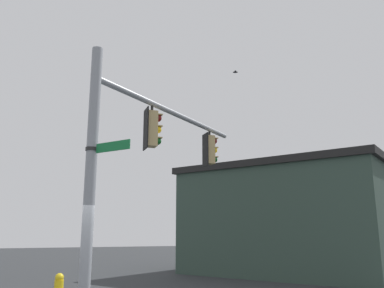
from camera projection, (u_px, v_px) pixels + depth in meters
name	position (u px, v px, depth m)	size (l,w,h in m)	color
signal_pole	(91.00, 175.00, 9.14)	(0.27, 0.27, 6.40)	gray
mast_arm	(176.00, 114.00, 12.64)	(0.17, 0.17, 7.13)	gray
traffic_light_nearest_pole	(152.00, 129.00, 11.43)	(0.54, 0.49, 1.31)	black
traffic_light_mid_inner	(210.00, 150.00, 14.40)	(0.54, 0.49, 1.31)	black
street_name_sign	(102.00, 148.00, 9.11)	(1.06, 0.90, 0.22)	#147238
bird_flying	(235.00, 72.00, 13.96)	(0.29, 0.19, 0.09)	black
storefront_building	(290.00, 219.00, 18.28)	(11.08, 10.55, 4.88)	#33473D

